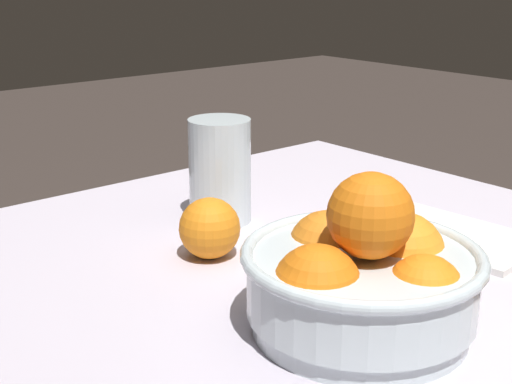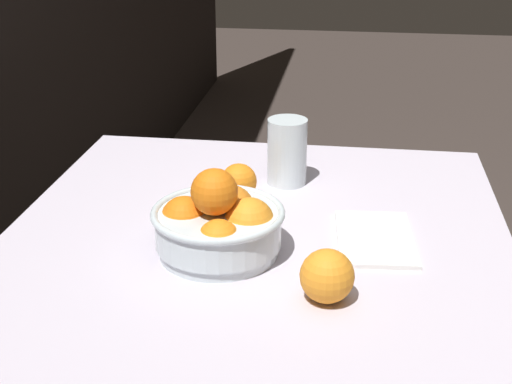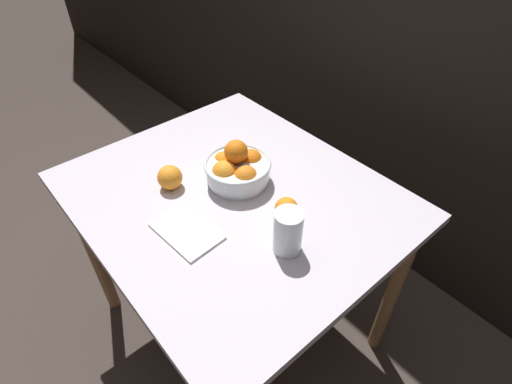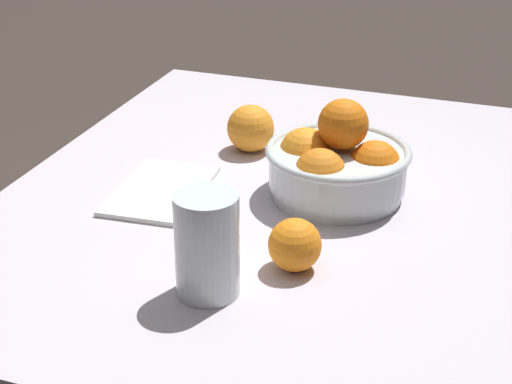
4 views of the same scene
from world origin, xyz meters
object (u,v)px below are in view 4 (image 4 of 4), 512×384
(orange_loose_front, at_px, (295,245))
(orange_loose_near_bowl, at_px, (251,128))
(fruit_bowl, at_px, (336,164))
(juice_glass, at_px, (207,250))

(orange_loose_front, bearing_deg, orange_loose_near_bowl, -151.66)
(fruit_bowl, bearing_deg, orange_loose_front, 1.31)
(orange_loose_near_bowl, distance_m, orange_loose_front, 0.39)
(juice_glass, xyz_separation_m, orange_loose_near_bowl, (-0.43, -0.10, -0.02))
(fruit_bowl, bearing_deg, juice_glass, -14.06)
(fruit_bowl, relative_size, juice_glass, 1.63)
(orange_loose_near_bowl, xyz_separation_m, orange_loose_front, (0.34, 0.19, -0.01))
(fruit_bowl, xyz_separation_m, orange_loose_front, (0.22, 0.01, -0.02))
(juice_glass, distance_m, orange_loose_near_bowl, 0.45)
(juice_glass, distance_m, orange_loose_front, 0.13)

